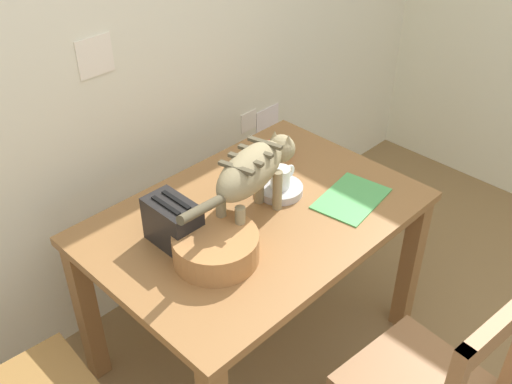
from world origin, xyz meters
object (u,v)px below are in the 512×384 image
(toaster, at_px, (173,223))
(cat, at_px, (253,171))
(saucer_bowl, at_px, (280,189))
(book_stack, at_px, (268,153))
(dining_table, at_px, (256,233))
(coffee_mug, at_px, (281,177))
(magazine, at_px, (351,198))
(wicker_basket, at_px, (216,247))

(toaster, bearing_deg, cat, -19.79)
(saucer_bowl, xyz_separation_m, book_stack, (0.16, 0.21, 0.01))
(dining_table, xyz_separation_m, cat, (-0.03, -0.02, 0.30))
(coffee_mug, bearing_deg, magazine, -54.54)
(book_stack, distance_m, wicker_basket, 0.67)
(wicker_basket, relative_size, toaster, 1.47)
(cat, distance_m, coffee_mug, 0.25)
(magazine, xyz_separation_m, toaster, (-0.64, 0.28, 0.08))
(coffee_mug, relative_size, toaster, 0.59)
(dining_table, distance_m, cat, 0.31)
(coffee_mug, relative_size, magazine, 0.40)
(wicker_basket, bearing_deg, book_stack, 28.58)
(saucer_bowl, xyz_separation_m, coffee_mug, (0.00, 0.00, 0.06))
(coffee_mug, relative_size, book_stack, 0.59)
(dining_table, relative_size, saucer_bowl, 6.83)
(coffee_mug, xyz_separation_m, wicker_basket, (-0.44, -0.11, -0.02))
(magazine, bearing_deg, wicker_basket, 160.46)
(book_stack, bearing_deg, magazine, -88.95)
(cat, height_order, coffee_mug, cat)
(wicker_basket, bearing_deg, saucer_bowl, 13.95)
(magazine, height_order, toaster, toaster)
(magazine, bearing_deg, cat, 144.73)
(coffee_mug, distance_m, toaster, 0.49)
(coffee_mug, height_order, toaster, toaster)
(saucer_bowl, distance_m, wicker_basket, 0.45)
(dining_table, xyz_separation_m, saucer_bowl, (0.16, 0.03, 0.11))
(coffee_mug, height_order, magazine, coffee_mug)
(dining_table, relative_size, magazine, 4.13)
(toaster, bearing_deg, magazine, -23.76)
(dining_table, distance_m, coffee_mug, 0.24)
(saucer_bowl, relative_size, book_stack, 0.90)
(dining_table, height_order, saucer_bowl, saucer_bowl)
(cat, xyz_separation_m, wicker_basket, (-0.24, -0.06, -0.16))
(cat, height_order, wicker_basket, cat)
(saucer_bowl, bearing_deg, dining_table, -170.01)
(magazine, bearing_deg, toaster, 147.77)
(cat, height_order, magazine, cat)
(dining_table, bearing_deg, toaster, 164.67)
(coffee_mug, bearing_deg, wicker_basket, -166.16)
(magazine, bearing_deg, coffee_mug, 116.99)
(saucer_bowl, xyz_separation_m, wicker_basket, (-0.43, -0.11, 0.04))
(dining_table, height_order, book_stack, book_stack)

